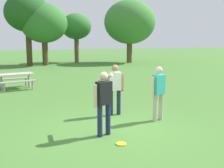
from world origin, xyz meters
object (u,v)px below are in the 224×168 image
object	(u,v)px
person_thrower	(159,90)
tree_back_right	(130,22)
tree_back_left	(76,27)
tree_far_right	(27,13)
person_bystander	(115,86)
tree_slender_mid	(44,23)
person_catcher	(104,99)
frisbee	(121,144)
picnic_table_near	(15,78)

from	to	relation	value
person_thrower	tree_back_right	distance (m)	21.01
tree_back_left	tree_far_right	bearing A→B (deg)	-159.58
person_bystander	tree_slender_mid	distance (m)	18.55
person_catcher	frisbee	world-z (taller)	person_catcher
tree_far_right	tree_slender_mid	world-z (taller)	tree_far_right
frisbee	picnic_table_near	distance (m)	8.72
person_catcher	person_bystander	world-z (taller)	same
person_bystander	picnic_table_near	world-z (taller)	person_bystander
tree_back_left	frisbee	bearing A→B (deg)	-103.36
tree_slender_mid	tree_back_right	size ratio (longest dim) A/B	0.89
person_bystander	picnic_table_near	xyz separation A→B (m)	(-2.65, 6.17, -0.38)
person_bystander	tree_back_right	distance (m)	20.47
frisbee	person_bystander	bearing A→B (deg)	69.57
person_catcher	tree_back_left	distance (m)	23.03
picnic_table_near	tree_slender_mid	size ratio (longest dim) A/B	0.33
person_bystander	tree_slender_mid	world-z (taller)	tree_slender_mid
picnic_table_near	tree_back_right	bearing A→B (deg)	43.57
person_thrower	tree_back_left	xyz separation A→B (m)	(3.61, 21.62, 2.84)
person_thrower	frisbee	bearing A→B (deg)	-145.24
person_thrower	frisbee	distance (m)	2.40
person_bystander	person_catcher	bearing A→B (deg)	-122.31
tree_back_left	person_thrower	bearing A→B (deg)	-99.49
person_bystander	tree_back_left	world-z (taller)	tree_back_left
person_catcher	person_bystander	distance (m)	1.93
tree_far_right	tree_back_left	size ratio (longest dim) A/B	1.27
tree_far_right	tree_slender_mid	bearing A→B (deg)	-13.22
picnic_table_near	tree_slender_mid	distance (m)	13.05
person_thrower	person_bystander	world-z (taller)	same
picnic_table_near	tree_back_left	size ratio (longest dim) A/B	0.37
tree_slender_mid	tree_back_left	size ratio (longest dim) A/B	1.12
tree_slender_mid	tree_back_left	bearing A→B (deg)	31.00
person_bystander	tree_slender_mid	xyz separation A→B (m)	(0.82, 18.29, 3.00)
person_bystander	frisbee	world-z (taller)	person_bystander
tree_far_right	tree_back_right	xyz separation A→B (m)	(10.16, -0.82, -0.60)
person_bystander	picnic_table_near	bearing A→B (deg)	113.26
tree_back_left	tree_back_right	size ratio (longest dim) A/B	0.80
person_catcher	tree_back_left	world-z (taller)	tree_back_left
frisbee	tree_back_left	world-z (taller)	tree_back_left
person_bystander	person_thrower	bearing A→B (deg)	-48.84
frisbee	tree_back_left	size ratio (longest dim) A/B	0.05
frisbee	person_thrower	bearing A→B (deg)	34.76
person_bystander	frisbee	size ratio (longest dim) A/B	6.48
picnic_table_near	frisbee	bearing A→B (deg)	-78.20
person_thrower	tree_slender_mid	size ratio (longest dim) A/B	0.28
tree_far_right	person_thrower	bearing A→B (deg)	-85.53
frisbee	tree_back_left	xyz separation A→B (m)	(5.43, 22.88, 3.77)
picnic_table_near	tree_back_right	size ratio (longest dim) A/B	0.29
tree_slender_mid	tree_back_left	world-z (taller)	tree_slender_mid
picnic_table_near	tree_far_right	size ratio (longest dim) A/B	0.29
tree_slender_mid	person_thrower	bearing A→B (deg)	-89.61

